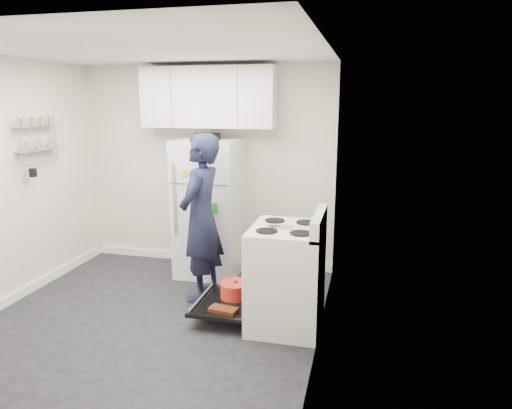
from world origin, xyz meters
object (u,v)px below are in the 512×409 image
(open_oven_door, at_px, (230,297))
(refrigerator, at_px, (210,207))
(electric_range, at_px, (285,277))
(person, at_px, (201,218))

(open_oven_door, height_order, refrigerator, refrigerator)
(electric_range, xyz_separation_m, open_oven_door, (-0.56, 0.05, -0.28))
(electric_range, height_order, open_oven_door, electric_range)
(electric_range, height_order, person, person)
(person, bearing_deg, open_oven_door, 54.15)
(open_oven_door, height_order, person, person)
(refrigerator, bearing_deg, open_oven_door, -61.84)
(refrigerator, relative_size, person, 0.97)
(refrigerator, bearing_deg, electric_range, -44.53)
(open_oven_door, relative_size, person, 0.40)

